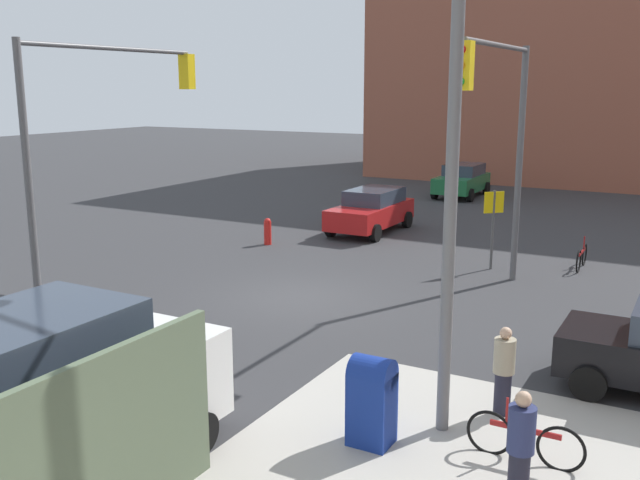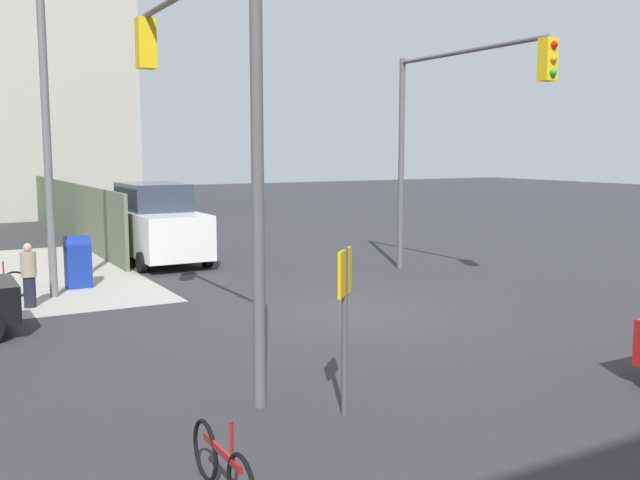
# 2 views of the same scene
# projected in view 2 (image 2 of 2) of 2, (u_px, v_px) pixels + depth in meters

# --- Properties ---
(ground_plane) EXTENTS (120.00, 120.00, 0.00)m
(ground_plane) POSITION_uv_depth(u_px,v_px,m) (356.00, 312.00, 16.49)
(ground_plane) COLOR #333335
(construction_fence) EXTENTS (19.41, 0.12, 2.40)m
(construction_fence) POSITION_uv_depth(u_px,v_px,m) (68.00, 210.00, 30.07)
(construction_fence) COLOR #56664C
(construction_fence) RESTS_ON ground
(traffic_signal_nw_corner) EXTENTS (5.68, 0.36, 6.50)m
(traffic_signal_nw_corner) POSITION_uv_depth(u_px,v_px,m) (202.00, 94.00, 11.71)
(traffic_signal_nw_corner) COLOR #59595B
(traffic_signal_nw_corner) RESTS_ON ground
(traffic_signal_se_corner) EXTENTS (6.17, 0.36, 6.50)m
(traffic_signal_se_corner) POSITION_uv_depth(u_px,v_px,m) (452.00, 116.00, 19.93)
(traffic_signal_se_corner) COLOR #59595B
(traffic_signal_se_corner) RESTS_ON ground
(street_lamp_corner) EXTENTS (0.71, 2.66, 8.00)m
(street_lamp_corner) POSITION_uv_depth(u_px,v_px,m) (61.00, 110.00, 17.70)
(street_lamp_corner) COLOR slate
(street_lamp_corner) RESTS_ON ground
(warning_sign_two_way) EXTENTS (0.48, 0.48, 2.40)m
(warning_sign_two_way) POSITION_uv_depth(u_px,v_px,m) (345.00, 302.00, 9.86)
(warning_sign_two_way) COLOR #4C4C4C
(warning_sign_two_way) RESTS_ON ground
(mailbox_blue) EXTENTS (0.56, 0.64, 1.43)m
(mailbox_blue) POSITION_uv_depth(u_px,v_px,m) (78.00, 260.00, 19.31)
(mailbox_blue) COLOR navy
(mailbox_blue) RESTS_ON ground
(van_white_delivery) EXTENTS (5.40, 2.32, 2.62)m
(van_white_delivery) POSITION_uv_depth(u_px,v_px,m) (156.00, 224.00, 23.77)
(van_white_delivery) COLOR white
(van_white_delivery) RESTS_ON ground
(pedestrian_crossing) EXTENTS (0.36, 0.36, 1.55)m
(pedestrian_crossing) POSITION_uv_depth(u_px,v_px,m) (29.00, 275.00, 16.85)
(pedestrian_crossing) COLOR #9E937A
(pedestrian_crossing) RESTS_ON ground
(bicycle_at_crosswalk) EXTENTS (1.75, 0.05, 0.97)m
(bicycle_at_crosswalk) POSITION_uv_depth(u_px,v_px,m) (222.00, 467.00, 7.65)
(bicycle_at_crosswalk) COLOR black
(bicycle_at_crosswalk) RESTS_ON ground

